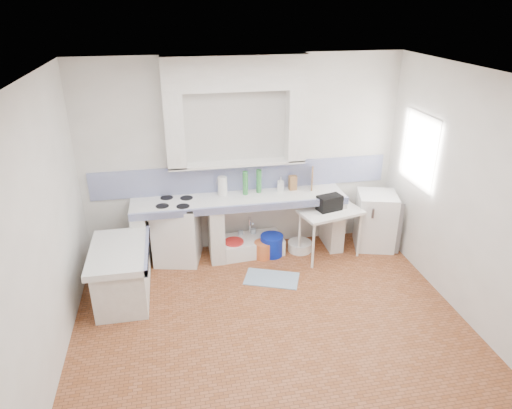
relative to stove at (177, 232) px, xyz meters
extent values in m
plane|color=brown|center=(1.00, -1.72, -0.43)|extent=(4.50, 4.50, 0.00)
plane|color=white|center=(1.00, -1.72, 2.37)|extent=(4.50, 4.50, 0.00)
plane|color=white|center=(1.00, 0.28, 0.97)|extent=(4.50, 0.00, 4.50)
plane|color=white|center=(1.00, -3.72, 0.97)|extent=(4.50, 0.00, 4.50)
plane|color=white|center=(-1.25, -1.72, 0.97)|extent=(0.00, 4.50, 4.50)
plane|color=white|center=(3.25, -1.72, 0.97)|extent=(0.00, 4.50, 4.50)
cube|color=white|center=(0.90, 0.15, 2.15)|extent=(1.90, 0.25, 0.45)
cube|color=#3B2412|center=(3.42, -0.52, 1.17)|extent=(0.35, 0.86, 1.06)
cube|color=white|center=(3.28, -0.52, 1.55)|extent=(0.01, 0.84, 0.24)
cube|color=white|center=(0.90, -0.02, 0.43)|extent=(3.00, 0.60, 0.08)
cube|color=navy|center=(0.90, -0.30, 0.43)|extent=(3.00, 0.04, 0.10)
cube|color=white|center=(-0.50, -0.02, -0.02)|extent=(0.20, 0.55, 0.82)
cube|color=white|center=(0.55, -0.02, -0.02)|extent=(0.20, 0.55, 0.82)
cube|color=white|center=(2.30, -0.02, -0.02)|extent=(0.20, 0.55, 0.82)
cube|color=white|center=(-0.70, -0.82, 0.23)|extent=(0.70, 1.10, 0.08)
cube|color=white|center=(-0.70, -0.82, -0.12)|extent=(0.60, 1.00, 0.62)
cube|color=navy|center=(-0.37, -0.82, 0.23)|extent=(0.04, 1.10, 0.10)
cube|color=navy|center=(1.00, 0.26, 0.67)|extent=(4.27, 0.03, 0.40)
cube|color=white|center=(0.00, 0.00, 0.00)|extent=(0.72, 0.71, 0.86)
cube|color=white|center=(1.07, -0.02, -0.32)|extent=(0.92, 0.55, 0.21)
cube|color=white|center=(2.15, -0.32, -0.07)|extent=(0.96, 0.67, 0.04)
cube|color=white|center=(2.92, -0.16, -0.01)|extent=(0.68, 0.68, 0.85)
cylinder|color=red|center=(0.79, -0.10, -0.30)|extent=(0.31, 0.31, 0.26)
cylinder|color=#D66631|center=(1.21, -0.18, -0.31)|extent=(0.27, 0.27, 0.24)
cylinder|color=#091FA8|center=(1.34, -0.14, -0.27)|extent=(0.42, 0.42, 0.31)
cylinder|color=white|center=(1.79, -0.10, -0.36)|extent=(0.41, 0.41, 0.14)
cylinder|color=silver|center=(0.93, 0.13, -0.28)|extent=(0.10, 0.10, 0.29)
cylinder|color=silver|center=(1.12, 0.13, -0.28)|extent=(0.11, 0.11, 0.31)
cube|color=black|center=(2.13, -0.28, 0.40)|extent=(0.38, 0.27, 0.21)
cylinder|color=#2F7C3A|center=(1.00, 0.09, 0.64)|extent=(0.09, 0.09, 0.34)
cylinder|color=#2F7C3A|center=(1.20, 0.13, 0.64)|extent=(0.08, 0.08, 0.34)
cube|color=olive|center=(1.70, 0.13, 0.58)|extent=(0.11, 0.10, 0.21)
cube|color=olive|center=(1.99, 0.13, 0.62)|extent=(0.09, 0.22, 0.30)
cylinder|color=white|center=(0.68, 0.13, 0.61)|extent=(0.16, 0.16, 0.27)
imported|color=white|center=(1.52, 0.13, 0.57)|extent=(0.11, 0.11, 0.21)
cube|color=#315B86|center=(1.20, -0.77, -0.42)|extent=(0.81, 0.64, 0.01)
camera|label=1|loc=(0.02, -5.81, 3.02)|focal=32.02mm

